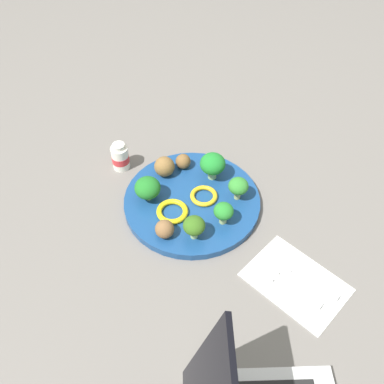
% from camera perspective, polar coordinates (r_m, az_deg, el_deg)
% --- Properties ---
extents(ground_plane, '(4.00, 4.00, 0.00)m').
position_cam_1_polar(ground_plane, '(0.88, -0.00, -1.58)').
color(ground_plane, slate).
extents(plate, '(0.28, 0.28, 0.02)m').
position_cam_1_polar(plate, '(0.87, -0.00, -1.24)').
color(plate, navy).
rests_on(plate, ground_plane).
extents(broccoli_floret_front_left, '(0.05, 0.05, 0.05)m').
position_cam_1_polar(broccoli_floret_front_left, '(0.85, -6.01, 0.55)').
color(broccoli_floret_front_left, '#90B979').
rests_on(broccoli_floret_front_left, plate).
extents(broccoli_floret_center, '(0.05, 0.05, 0.06)m').
position_cam_1_polar(broccoli_floret_center, '(0.88, 2.80, 3.76)').
color(broccoli_floret_center, '#9BC17B').
rests_on(broccoli_floret_center, plate).
extents(broccoli_floret_far_rim, '(0.04, 0.04, 0.05)m').
position_cam_1_polar(broccoli_floret_far_rim, '(0.85, 6.26, 0.75)').
color(broccoli_floret_far_rim, '#ABB86C').
rests_on(broccoli_floret_far_rim, plate).
extents(broccoli_floret_near_rim, '(0.04, 0.04, 0.05)m').
position_cam_1_polar(broccoli_floret_near_rim, '(0.78, 0.28, -4.59)').
color(broccoli_floret_near_rim, '#A1C177').
rests_on(broccoli_floret_near_rim, plate).
extents(broccoli_floret_front_right, '(0.04, 0.04, 0.05)m').
position_cam_1_polar(broccoli_floret_front_right, '(0.81, 4.22, -2.70)').
color(broccoli_floret_front_right, '#A8BF71').
rests_on(broccoli_floret_front_right, plate).
extents(meatball_near_rim, '(0.03, 0.03, 0.03)m').
position_cam_1_polar(meatball_near_rim, '(0.92, -1.21, 4.15)').
color(meatball_near_rim, brown).
rests_on(meatball_near_rim, plate).
extents(meatball_back_left, '(0.04, 0.04, 0.04)m').
position_cam_1_polar(meatball_back_left, '(0.90, -3.73, 3.44)').
color(meatball_back_left, brown).
rests_on(meatball_back_left, plate).
extents(meatball_front_right, '(0.04, 0.04, 0.04)m').
position_cam_1_polar(meatball_front_right, '(0.80, -3.71, -5.00)').
color(meatball_front_right, brown).
rests_on(meatball_front_right, plate).
extents(pepper_ring_mid_right, '(0.08, 0.08, 0.01)m').
position_cam_1_polar(pepper_ring_mid_right, '(0.87, 1.60, -0.53)').
color(pepper_ring_mid_right, yellow).
rests_on(pepper_ring_mid_right, plate).
extents(pepper_ring_mid_left, '(0.07, 0.07, 0.01)m').
position_cam_1_polar(pepper_ring_mid_left, '(0.84, -2.56, -2.72)').
color(pepper_ring_mid_left, yellow).
rests_on(pepper_ring_mid_left, plate).
extents(napkin, '(0.17, 0.12, 0.01)m').
position_cam_1_polar(napkin, '(0.79, 13.84, -11.65)').
color(napkin, white).
rests_on(napkin, ground_plane).
extents(fork, '(0.12, 0.03, 0.01)m').
position_cam_1_polar(fork, '(0.78, 12.65, -12.02)').
color(fork, silver).
rests_on(fork, napkin).
extents(knife, '(0.15, 0.02, 0.01)m').
position_cam_1_polar(knife, '(0.80, 14.20, -10.35)').
color(knife, silver).
rests_on(knife, napkin).
extents(yogurt_bottle, '(0.04, 0.04, 0.07)m').
position_cam_1_polar(yogurt_bottle, '(0.95, -9.64, 4.66)').
color(yogurt_bottle, white).
rests_on(yogurt_bottle, ground_plane).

